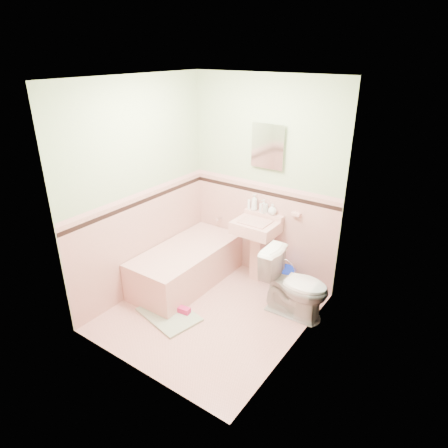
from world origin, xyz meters
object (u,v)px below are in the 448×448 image
Objects in this scene: soap_bottle_left at (254,202)px; soap_bottle_mid at (264,206)px; medicine_cabinet at (268,146)px; shoe at (183,310)px; toilet at (295,285)px; soap_bottle_right at (272,209)px; sink at (255,252)px; bathtub at (187,266)px; bucket at (284,279)px.

soap_bottle_left is 1.24× the size of soap_bottle_mid.
medicine_cabinet is 2.11m from shoe.
soap_bottle_mid is at bearing 51.25° from toilet.
medicine_cabinet reaches higher than soap_bottle_mid.
soap_bottle_right is 0.18× the size of toilet.
sink is 1.17m from shoe.
bathtub reaches higher than bucket.
soap_bottle_left reaches higher than soap_bottle_right.
soap_bottle_mid is 1.08m from toilet.
sink is 0.80m from toilet.
toilet is (0.72, -0.57, -1.32)m from medicine_cabinet.
soap_bottle_mid is at bearing 180.00° from soap_bottle_right.
soap_bottle_right is at bearing 0.00° from soap_bottle_left.
soap_bottle_mid reaches higher than bucket.
soap_bottle_left is at bearing -167.95° from medicine_cabinet.
bathtub is 1.29m from soap_bottle_right.
toilet is at bearing -41.47° from soap_bottle_right.
toilet reaches higher than bathtub.
soap_bottle_left is 1.30× the size of shoe.
bucket reaches higher than shoe.
bucket is (0.53, -0.14, -0.85)m from soap_bottle_left.
bathtub is 1.17m from soap_bottle_left.
medicine_cabinet reaches higher than bathtub.
shoe is (-0.67, -1.12, -0.08)m from bucket.
soap_bottle_mid reaches higher than soap_bottle_right.
toilet is at bearing 28.66° from shoe.
soap_bottle_left is at bearing 52.78° from bathtub.
soap_bottle_mid is 0.12m from soap_bottle_right.
bathtub is at bearing -142.07° from sink.
shoe is at bearing -102.15° from soap_bottle_mid.
bathtub is 3.40× the size of medicine_cabinet.
bucket is 1.70× the size of shoe.
bathtub is 1.99× the size of toilet.
shoe is at bearing -120.87° from bucket.
soap_bottle_mid is (-0.01, -0.03, -0.74)m from medicine_cabinet.
soap_bottle_right is (0.79, 0.71, 0.72)m from bathtub.
shoe is at bearing -53.84° from bathtub.
sink is at bearing -173.54° from bucket.
bucket is at bearing -22.82° from medicine_cabinet.
sink is 4.93× the size of soap_bottle_mid.
soap_bottle_left is (-0.14, 0.18, 0.57)m from sink.
bucket is (0.39, 0.04, -0.28)m from sink.
bathtub is 1.22m from soap_bottle_mid.
soap_bottle_right reaches higher than bucket.
sink is 6.00× the size of soap_bottle_right.
bucket is at bearing 36.85° from toilet.
medicine_cabinet is 2.78× the size of shoe.
bathtub is 1.42m from toilet.
soap_bottle_right reaches higher than sink.
sink reaches higher than shoe.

